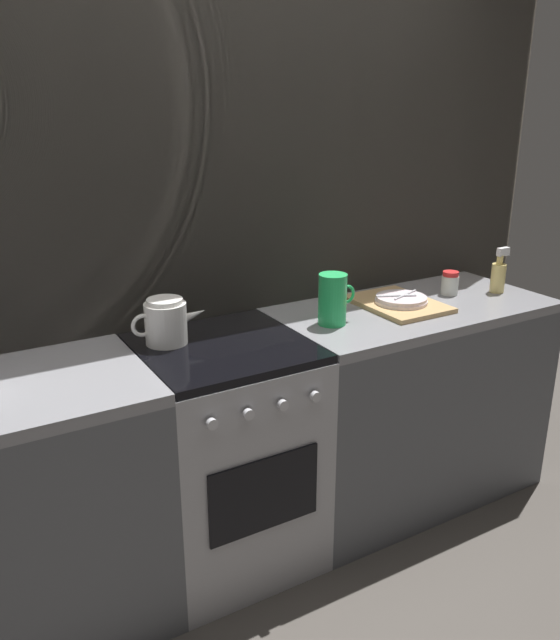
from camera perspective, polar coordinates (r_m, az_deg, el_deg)
ground_plane at (r=2.77m, az=-4.53°, el=-19.74°), size 8.00×8.00×0.00m
back_wall at (r=2.52m, az=-8.50°, el=6.57°), size 3.60×0.05×2.40m
stove_unit at (r=2.52m, az=-4.79°, el=-11.76°), size 0.60×0.63×0.90m
counter_right at (r=2.96m, az=11.18°, el=-7.03°), size 1.20×0.60×0.90m
kettle at (r=2.33m, az=-10.03°, el=-0.14°), size 0.28×0.15×0.17m
pitcher at (r=2.49m, az=4.69°, el=1.84°), size 0.16×0.11×0.20m
dish_pile at (r=2.76m, az=10.46°, el=1.56°), size 0.30×0.40×0.06m
spice_jar at (r=2.98m, az=14.78°, el=3.16°), size 0.08×0.08×0.10m
spray_bottle at (r=3.07m, az=18.74°, el=3.79°), size 0.08×0.06×0.20m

